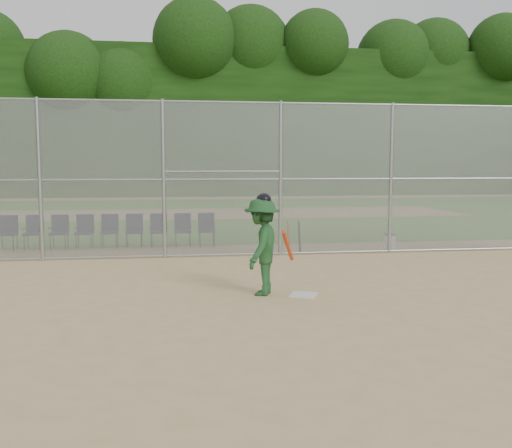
{
  "coord_description": "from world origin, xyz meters",
  "views": [
    {
      "loc": [
        -1.72,
        -9.6,
        2.38
      ],
      "look_at": [
        0.0,
        2.5,
        1.1
      ],
      "focal_mm": 40.0,
      "sensor_mm": 36.0,
      "label": 1
    }
  ],
  "objects": [
    {
      "name": "spare_bats",
      "position": [
        1.46,
        5.45,
        0.42
      ],
      "size": [
        0.36,
        0.28,
        0.84
      ],
      "color": "#D84C14",
      "rests_on": "ground"
    },
    {
      "name": "chair_6",
      "position": [
        -2.2,
        6.9,
        0.48
      ],
      "size": [
        0.54,
        0.52,
        0.96
      ],
      "primitive_type": null,
      "color": "#0F1537",
      "rests_on": "ground"
    },
    {
      "name": "backstop_fence",
      "position": [
        0.0,
        5.0,
        2.07
      ],
      "size": [
        16.09,
        0.09,
        4.0
      ],
      "color": "gray",
      "rests_on": "ground"
    },
    {
      "name": "water_cooler",
      "position": [
        4.29,
        5.73,
        0.22
      ],
      "size": [
        0.35,
        0.35,
        0.44
      ],
      "color": "white",
      "rests_on": "ground"
    },
    {
      "name": "grass_strip",
      "position": [
        0.0,
        18.0,
        0.01
      ],
      "size": [
        100.0,
        100.0,
        0.0
      ],
      "primitive_type": "plane",
      "color": "#376E21",
      "rests_on": "ground"
    },
    {
      "name": "batter_at_plate",
      "position": [
        -0.16,
        0.58,
        0.9
      ],
      "size": [
        1.11,
        1.38,
        1.87
      ],
      "color": "#1D4A22",
      "rests_on": "ground"
    },
    {
      "name": "treeline",
      "position": [
        0.0,
        20.0,
        5.5
      ],
      "size": [
        81.0,
        60.0,
        11.0
      ],
      "color": "black",
      "rests_on": "ground"
    },
    {
      "name": "chair_2",
      "position": [
        -4.97,
        6.9,
        0.48
      ],
      "size": [
        0.54,
        0.52,
        0.96
      ],
      "primitive_type": null,
      "color": "#0F1537",
      "rests_on": "ground"
    },
    {
      "name": "chair_0",
      "position": [
        -6.35,
        6.9,
        0.48
      ],
      "size": [
        0.54,
        0.52,
        0.96
      ],
      "primitive_type": null,
      "color": "#0F1537",
      "rests_on": "ground"
    },
    {
      "name": "chair_1",
      "position": [
        -5.66,
        6.9,
        0.48
      ],
      "size": [
        0.54,
        0.52,
        0.96
      ],
      "primitive_type": null,
      "color": "#0F1537",
      "rests_on": "ground"
    },
    {
      "name": "chair_8",
      "position": [
        -0.82,
        6.9,
        0.48
      ],
      "size": [
        0.54,
        0.52,
        0.96
      ],
      "primitive_type": null,
      "color": "#0F1537",
      "rests_on": "ground"
    },
    {
      "name": "chair_7",
      "position": [
        -1.51,
        6.9,
        0.48
      ],
      "size": [
        0.54,
        0.52,
        0.96
      ],
      "primitive_type": null,
      "color": "#0F1537",
      "rests_on": "ground"
    },
    {
      "name": "chair_4",
      "position": [
        -3.59,
        6.9,
        0.48
      ],
      "size": [
        0.54,
        0.52,
        0.96
      ],
      "primitive_type": null,
      "color": "#0F1537",
      "rests_on": "ground"
    },
    {
      "name": "ground",
      "position": [
        0.0,
        0.0,
        0.0
      ],
      "size": [
        100.0,
        100.0,
        0.0
      ],
      "primitive_type": "plane",
      "color": "tan",
      "rests_on": "ground"
    },
    {
      "name": "dirt_patch_far",
      "position": [
        0.0,
        18.0,
        0.01
      ],
      "size": [
        24.0,
        24.0,
        0.0
      ],
      "primitive_type": "plane",
      "color": "tan",
      "rests_on": "ground"
    },
    {
      "name": "chair_5",
      "position": [
        -2.89,
        6.9,
        0.48
      ],
      "size": [
        0.54,
        0.52,
        0.96
      ],
      "primitive_type": null,
      "color": "#0F1537",
      "rests_on": "ground"
    },
    {
      "name": "home_plate",
      "position": [
        0.58,
        0.39,
        0.01
      ],
      "size": [
        0.61,
        0.61,
        0.02
      ],
      "primitive_type": "cube",
      "rotation": [
        0.0,
        0.0,
        -0.43
      ],
      "color": "silver",
      "rests_on": "ground"
    },
    {
      "name": "chair_3",
      "position": [
        -4.28,
        6.9,
        0.48
      ],
      "size": [
        0.54,
        0.52,
        0.96
      ],
      "primitive_type": null,
      "color": "#0F1537",
      "rests_on": "ground"
    }
  ]
}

